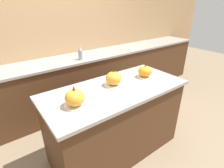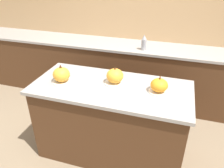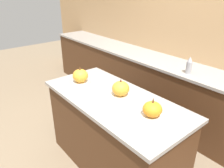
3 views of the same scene
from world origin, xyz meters
TOP-DOWN VIEW (x-y plane):
  - ground_plane at (0.00, 0.00)m, footprint 12.00×12.00m
  - wall_back at (0.00, 1.57)m, footprint 8.00×0.06m
  - kitchen_island at (0.00, 0.00)m, footprint 1.62×0.74m
  - back_counter at (0.00, 1.24)m, footprint 6.00×0.60m
  - pumpkin_cake_left at (-0.52, -0.06)m, footprint 0.21×0.21m
  - pumpkin_cake_center at (0.02, 0.08)m, footprint 0.22×0.22m
  - pumpkin_cake_right at (0.48, 0.03)m, footprint 0.20×0.20m
  - bottle_tall at (0.14, 1.09)m, footprint 0.07×0.07m

SIDE VIEW (x-z plane):
  - ground_plane at x=0.00m, z-range 0.00..0.00m
  - kitchen_island at x=0.00m, z-range 0.00..0.90m
  - back_counter at x=0.00m, z-range 0.00..0.92m
  - pumpkin_cake_right at x=0.48m, z-range 0.87..1.06m
  - pumpkin_cake_center at x=0.02m, z-range 0.88..1.07m
  - pumpkin_cake_left at x=-0.52m, z-range 0.88..1.07m
  - bottle_tall at x=0.14m, z-range 0.91..1.13m
  - wall_back at x=0.00m, z-range 0.00..2.50m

